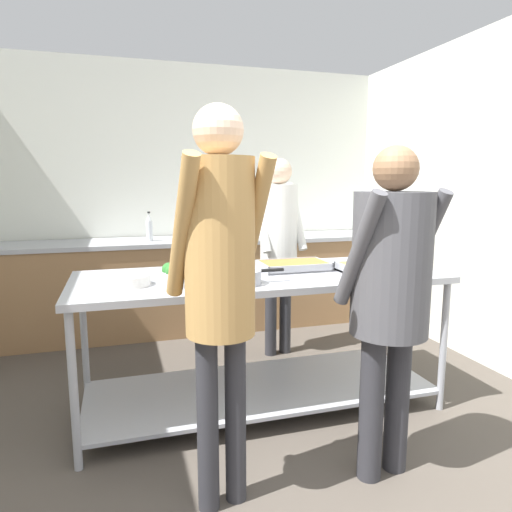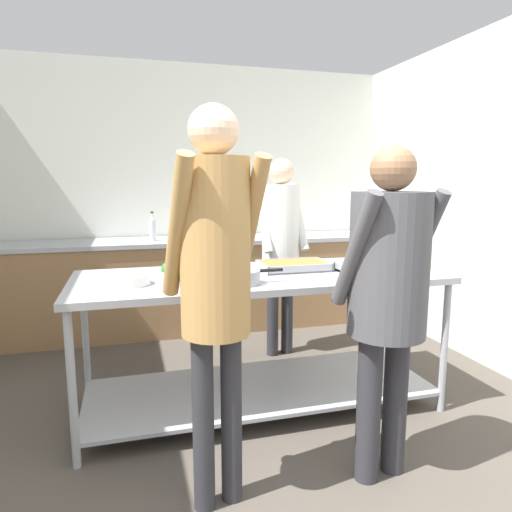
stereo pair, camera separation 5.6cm
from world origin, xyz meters
name	(u,v)px [view 1 (the left image)]	position (x,y,z in m)	size (l,w,h in m)	color
wall_rear	(190,195)	(0.00, 3.80, 1.32)	(4.21, 0.06, 2.65)	silver
wall_right	(489,200)	(2.08, 1.90, 1.32)	(0.06, 3.92, 2.65)	silver
back_counter	(198,283)	(0.00, 3.43, 0.46)	(4.05, 0.65, 0.91)	olive
serving_counter	(260,318)	(0.12, 1.67, 0.60)	(2.30, 0.88, 0.89)	#9EA0A8
plate_stack	(128,280)	(-0.70, 1.58, 0.92)	(0.25, 0.25, 0.06)	white
broccoli_bowl	(179,276)	(-0.42, 1.54, 0.93)	(0.25, 0.25, 0.12)	#B2B2B7
sauce_pan	(242,276)	(-0.07, 1.43, 0.93)	(0.36, 0.22, 0.08)	#9EA0A8
serving_tray_vegetables	(293,266)	(0.37, 1.75, 0.91)	(0.45, 0.29, 0.05)	#9EA0A8
serving_tray_roast	(374,268)	(0.85, 1.52, 0.91)	(0.43, 0.30, 0.05)	#9EA0A8
guest_serving_left	(220,264)	(-0.33, 0.83, 1.12)	(0.45, 0.40, 1.78)	#2D2D33
guest_serving_right	(390,280)	(0.50, 0.81, 1.00)	(0.51, 0.38, 1.63)	#2D2D33
cook_behind_counter	(279,234)	(0.54, 2.52, 1.04)	(0.44, 0.36, 1.66)	#2D2D33
water_bottle	(149,228)	(-0.46, 3.37, 1.04)	(0.06, 0.06, 0.28)	silver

